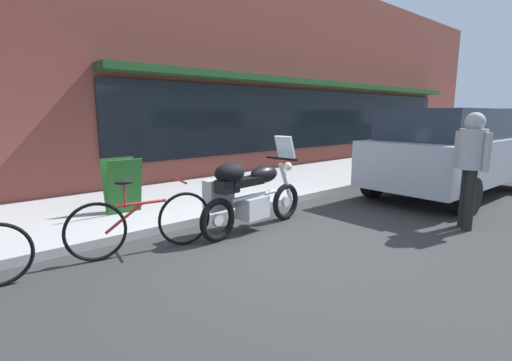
# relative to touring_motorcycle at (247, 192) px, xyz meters

# --- Properties ---
(ground_plane) EXTENTS (80.00, 80.00, 0.00)m
(ground_plane) POSITION_rel_touring_motorcycle_xyz_m (0.04, -0.65, -0.59)
(ground_plane) COLOR #2F2F2F
(storefront_building) EXTENTS (21.30, 0.90, 5.82)m
(storefront_building) POSITION_rel_touring_motorcycle_xyz_m (6.69, 3.97, 2.26)
(storefront_building) COLOR brown
(storefront_building) RESTS_ON ground_plane
(sidewalk_curb) EXTENTS (30.00, 3.09, 0.12)m
(sidewalk_curb) POSITION_rel_touring_motorcycle_xyz_m (9.04, 2.27, -0.53)
(sidewalk_curb) COLOR #A5A5A5
(sidewalk_curb) RESTS_ON ground_plane
(touring_motorcycle) EXTENTS (2.07, 0.62, 1.38)m
(touring_motorcycle) POSITION_rel_touring_motorcycle_xyz_m (0.00, 0.00, 0.00)
(touring_motorcycle) COLOR black
(touring_motorcycle) RESTS_ON ground_plane
(parked_bicycle) EXTENTS (1.78, 0.52, 0.95)m
(parked_bicycle) POSITION_rel_touring_motorcycle_xyz_m (-1.53, 0.20, -0.21)
(parked_bicycle) COLOR black
(parked_bicycle) RESTS_ON ground_plane
(parked_minivan) EXTENTS (4.68, 2.16, 1.82)m
(parked_minivan) POSITION_rel_touring_motorcycle_xyz_m (4.89, -0.96, 0.37)
(parked_minivan) COLOR #9EA3AD
(parked_minivan) RESTS_ON ground_plane
(pedestrian_walking) EXTENTS (0.47, 0.54, 1.74)m
(pedestrian_walking) POSITION_rel_touring_motorcycle_xyz_m (2.57, -2.10, 0.51)
(pedestrian_walking) COLOR black
(pedestrian_walking) RESTS_ON ground_plane
(sandwich_board_sign) EXTENTS (0.55, 0.41, 0.89)m
(sandwich_board_sign) POSITION_rel_touring_motorcycle_xyz_m (-1.11, 1.83, -0.03)
(sandwich_board_sign) COLOR #1E511E
(sandwich_board_sign) RESTS_ON sidewalk_curb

